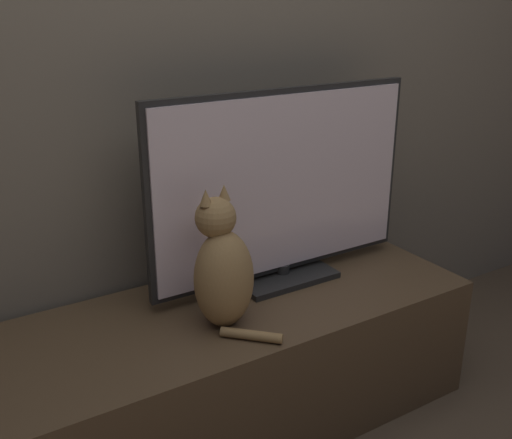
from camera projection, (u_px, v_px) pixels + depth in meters
wall_back at (170, 3)px, 1.78m from camera, size 4.80×0.05×2.60m
tv_stand at (229, 367)px, 1.90m from camera, size 1.56×0.56×0.43m
tv at (284, 190)px, 1.91m from camera, size 0.94×0.20×0.63m
cat at (222, 270)px, 1.68m from camera, size 0.20×0.28×0.41m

